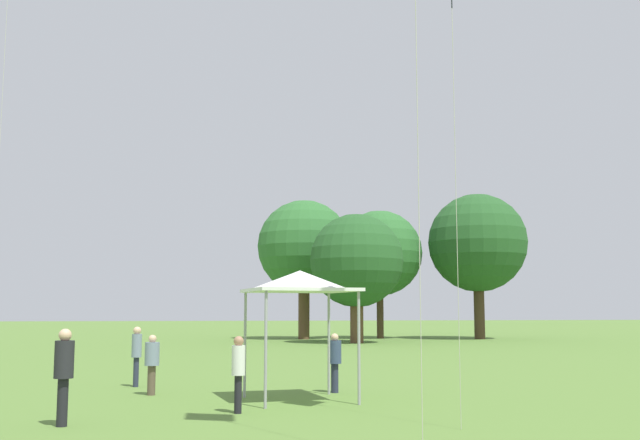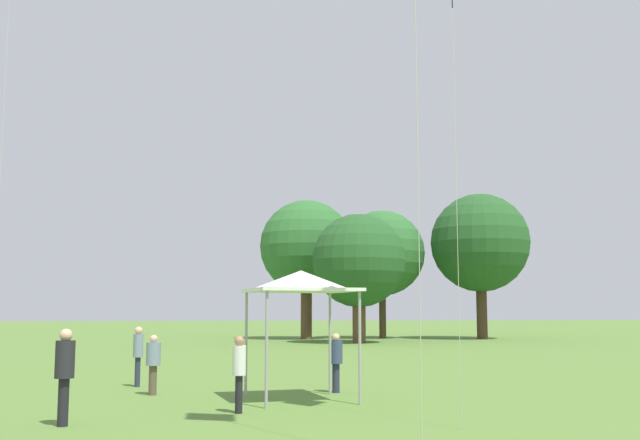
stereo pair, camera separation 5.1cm
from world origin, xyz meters
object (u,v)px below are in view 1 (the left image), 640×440
distant_tree_1 (380,253)px  person_standing_5 (64,368)px  person_standing_2 (152,360)px  person_standing_4 (137,350)px  person_standing_0 (238,366)px  person_standing_6 (335,358)px  canopy_tent (300,282)px  distant_tree_2 (356,261)px  distant_tree_3 (478,243)px  distant_tree_0 (304,247)px

distant_tree_1 → person_standing_5: bearing=-111.8°
person_standing_2 → person_standing_4: bearing=171.9°
person_standing_0 → person_standing_5: 3.63m
person_standing_5 → person_standing_6: bearing=149.9°
person_standing_2 → person_standing_6: bearing=65.1°
person_standing_0 → person_standing_4: bearing=93.6°
person_standing_0 → canopy_tent: size_ratio=0.52×
canopy_tent → distant_tree_2: distant_tree_2 is taller
distant_tree_1 → distant_tree_2: size_ratio=1.15×
distant_tree_1 → distant_tree_3: bearing=-19.6°
person_standing_6 → distant_tree_2: distant_tree_2 is taller
person_standing_0 → distant_tree_3: 43.75m
person_standing_4 → distant_tree_0: bearing=-31.7°
distant_tree_0 → distant_tree_2: 7.77m
distant_tree_1 → distant_tree_3: (7.13, -2.54, 0.67)m
person_standing_0 → distant_tree_3: distant_tree_3 is taller
person_standing_2 → distant_tree_3: bearing=124.5°
distant_tree_0 → person_standing_6: bearing=-97.0°
distant_tree_0 → person_standing_2: bearing=-104.4°
person_standing_5 → distant_tree_2: 36.90m
person_standing_4 → canopy_tent: 6.12m
person_standing_4 → distant_tree_1: distant_tree_1 is taller
person_standing_0 → person_standing_4: size_ratio=0.95×
person_standing_0 → canopy_tent: 3.18m
distant_tree_1 → distant_tree_3: distant_tree_3 is taller
person_standing_2 → distant_tree_0: distant_tree_0 is taller
person_standing_4 → person_standing_6: size_ratio=1.10×
person_standing_2 → distant_tree_1: (15.40, 36.82, 5.73)m
person_standing_5 → distant_tree_0: (10.70, 41.36, 5.88)m
person_standing_4 → person_standing_5: size_ratio=0.93×
person_standing_5 → distant_tree_1: distant_tree_1 is taller
canopy_tent → person_standing_6: bearing=54.2°
person_standing_4 → person_standing_6: person_standing_4 is taller
person_standing_4 → person_standing_2: bearing=178.6°
person_standing_6 → distant_tree_3: size_ratio=0.14×
person_standing_4 → person_standing_5: bearing=158.0°
person_standing_5 → distant_tree_0: bearing=-172.8°
canopy_tent → person_standing_0: bearing=-129.0°
person_standing_2 → distant_tree_1: distant_tree_1 is taller
person_standing_0 → distant_tree_2: bearing=53.9°
person_standing_2 → person_standing_5: (-1.38, -5.10, 0.19)m
person_standing_6 → canopy_tent: (-1.18, -1.64, 1.95)m
person_standing_2 → distant_tree_2: distant_tree_2 is taller
distant_tree_3 → person_standing_0: bearing=-118.3°
person_standing_2 → distant_tree_3: distant_tree_3 is taller
person_standing_0 → distant_tree_1: bearing=52.3°
distant_tree_2 → distant_tree_3: distant_tree_3 is taller
person_standing_0 → distant_tree_0: (7.29, 40.11, 5.99)m
distant_tree_2 → distant_tree_0: bearing=109.4°
canopy_tent → distant_tree_3: bearing=62.4°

